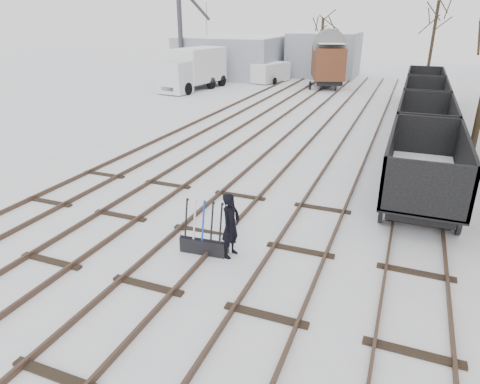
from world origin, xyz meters
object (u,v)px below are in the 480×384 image
object	(u,v)px
freight_wagon_a	(422,179)
crane	(183,55)
ground_frame	(204,243)
worker	(231,225)
box_van_wagon	(328,62)
panel_van	(271,72)
lorry	(194,69)

from	to	relation	value
freight_wagon_a	crane	bearing A→B (deg)	132.84
ground_frame	freight_wagon_a	size ratio (longest dim) A/B	0.25
worker	freight_wagon_a	size ratio (longest dim) A/B	0.30
worker	box_van_wagon	size ratio (longest dim) A/B	0.32
ground_frame	box_van_wagon	size ratio (longest dim) A/B	0.26
box_van_wagon	freight_wagon_a	bearing A→B (deg)	-89.69
box_van_wagon	crane	xyz separation A→B (m)	(-14.39, -0.50, 0.20)
ground_frame	panel_van	distance (m)	32.73
lorry	crane	bearing A→B (deg)	134.67
worker	crane	world-z (taller)	crane
worker	lorry	distance (m)	28.54
box_van_wagon	crane	distance (m)	14.40
freight_wagon_a	panel_van	xyz separation A→B (m)	(-13.81, 25.98, 0.02)
freight_wagon_a	worker	bearing A→B (deg)	-130.26
worker	crane	bearing A→B (deg)	40.30
box_van_wagon	panel_van	distance (m)	5.97
ground_frame	box_van_wagon	bearing A→B (deg)	90.60
ground_frame	lorry	world-z (taller)	lorry
box_van_wagon	panel_van	world-z (taller)	box_van_wagon
lorry	panel_van	bearing A→B (deg)	61.14
ground_frame	box_van_wagon	world-z (taller)	box_van_wagon
freight_wagon_a	box_van_wagon	distance (m)	26.10
lorry	worker	bearing A→B (deg)	-53.20
box_van_wagon	lorry	world-z (taller)	box_van_wagon
ground_frame	worker	world-z (taller)	worker
ground_frame	freight_wagon_a	xyz separation A→B (m)	(5.46, 5.66, 0.66)
lorry	crane	distance (m)	6.30
lorry	box_van_wagon	bearing A→B (deg)	34.75
panel_van	box_van_wagon	bearing A→B (deg)	6.01
box_van_wagon	ground_frame	bearing A→B (deg)	-102.84
worker	panel_van	xyz separation A→B (m)	(-9.10, 31.53, 0.05)
freight_wagon_a	box_van_wagon	xyz separation A→B (m)	(-8.11, 24.77, 1.33)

